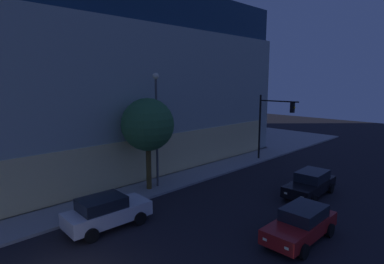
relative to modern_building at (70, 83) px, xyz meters
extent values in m
cube|color=#4C4C51|center=(0.00, 0.06, -7.29)|extent=(32.11, 29.05, 0.15)
cube|color=#F7DD94|center=(0.00, -14.07, -5.60)|extent=(28.54, 0.60, 3.22)
cube|color=#9AA9A4|center=(0.00, 0.06, -1.42)|extent=(31.71, 28.65, 11.59)
cube|color=#16334E|center=(0.00, 0.06, 5.94)|extent=(31.07, 28.07, 3.13)
cylinder|color=black|center=(11.04, -16.49, -4.16)|extent=(0.18, 0.18, 6.11)
cylinder|color=black|center=(11.13, -18.36, -1.62)|extent=(0.31, 3.73, 0.12)
cube|color=black|center=(11.20, -19.66, -2.12)|extent=(0.34, 0.34, 0.90)
sphere|color=yellow|center=(11.21, -19.84, -2.12)|extent=(0.18, 0.18, 0.18)
cylinder|color=#484848|center=(-0.96, -15.96, -3.42)|extent=(0.16, 0.16, 7.58)
sphere|color=#F9EFC6|center=(-0.96, -15.96, 0.51)|extent=(0.44, 0.44, 0.44)
cylinder|color=brown|center=(-1.74, -16.00, -5.67)|extent=(0.36, 0.36, 3.07)
sphere|color=#316A37|center=(-1.74, -16.00, -2.71)|extent=(3.57, 3.57, 3.57)
cube|color=silver|center=(-6.58, -18.93, -6.63)|extent=(4.42, 1.94, 0.76)
cube|color=black|center=(-6.91, -18.91, -5.96)|extent=(2.31, 1.69, 0.59)
cube|color=#F9F4CC|center=(-4.43, -18.46, -6.63)|extent=(0.13, 0.20, 0.12)
cube|color=#F9F4CC|center=(-4.47, -19.54, -6.63)|extent=(0.13, 0.20, 0.12)
cylinder|color=black|center=(-5.20, -18.07, -7.01)|extent=(0.71, 0.26, 0.70)
cylinder|color=black|center=(-5.26, -19.87, -7.01)|extent=(0.71, 0.26, 0.70)
cylinder|color=black|center=(-7.90, -17.98, -7.01)|extent=(0.71, 0.26, 0.70)
cylinder|color=black|center=(-7.96, -19.78, -7.01)|extent=(0.71, 0.26, 0.70)
cube|color=maroon|center=(-0.76, -26.59, -6.69)|extent=(4.46, 1.76, 0.67)
cube|color=black|center=(-0.42, -26.59, -6.06)|extent=(2.25, 1.57, 0.57)
cube|color=#F9F4CC|center=(-2.94, -27.10, -6.69)|extent=(0.12, 0.20, 0.12)
cube|color=#F9F4CC|center=(-2.93, -26.06, -6.69)|extent=(0.12, 0.20, 0.12)
cylinder|color=black|center=(-2.14, -27.45, -7.03)|extent=(0.67, 0.24, 0.67)
cylinder|color=black|center=(-2.14, -25.71, -7.03)|extent=(0.67, 0.24, 0.67)
cylinder|color=black|center=(0.62, -27.46, -7.03)|extent=(0.67, 0.24, 0.67)
cylinder|color=black|center=(0.63, -25.72, -7.03)|extent=(0.67, 0.24, 0.67)
cube|color=black|center=(5.29, -24.26, -6.70)|extent=(4.77, 1.97, 0.68)
cube|color=black|center=(5.64, -24.24, -6.06)|extent=(2.36, 1.69, 0.61)
cube|color=#F9F4CC|center=(3.01, -24.88, -6.70)|extent=(0.13, 0.20, 0.12)
cube|color=#F9F4CC|center=(2.97, -23.81, -6.70)|extent=(0.13, 0.20, 0.12)
cylinder|color=black|center=(3.87, -25.20, -7.04)|extent=(0.64, 0.27, 0.64)
cylinder|color=black|center=(3.79, -23.43, -7.04)|extent=(0.64, 0.27, 0.64)
cylinder|color=black|center=(6.78, -25.08, -7.04)|extent=(0.64, 0.27, 0.64)
cylinder|color=black|center=(6.70, -23.31, -7.04)|extent=(0.64, 0.27, 0.64)
camera|label=1|loc=(-14.21, -32.87, 0.21)|focal=29.16mm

